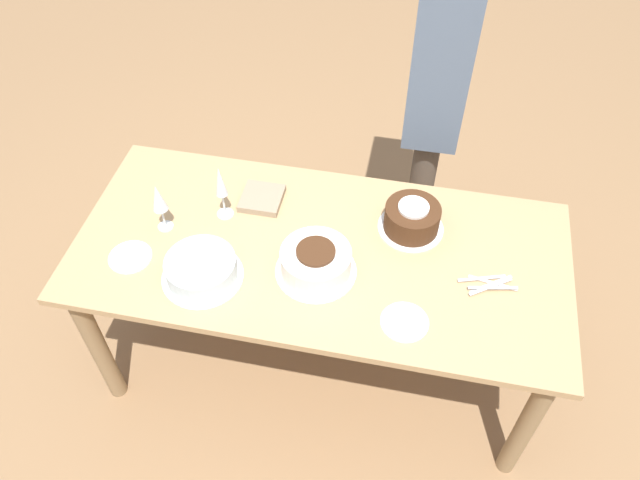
{
  "coord_description": "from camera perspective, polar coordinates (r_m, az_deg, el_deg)",
  "views": [
    {
      "loc": [
        -0.29,
        1.44,
        2.45
      ],
      "look_at": [
        0.0,
        0.0,
        0.79
      ],
      "focal_mm": 35.0,
      "sensor_mm": 36.0,
      "label": 1
    }
  ],
  "objects": [
    {
      "name": "wine_glass_far",
      "position": [
        2.29,
        -9.08,
        5.05
      ],
      "size": [
        0.06,
        0.06,
        0.23
      ],
      "color": "silver",
      "rests_on": "dining_table"
    },
    {
      "name": "cake_center_white",
      "position": [
        2.15,
        -0.38,
        -2.01
      ],
      "size": [
        0.29,
        0.29,
        0.11
      ],
      "color": "white",
      "rests_on": "dining_table"
    },
    {
      "name": "cake_back_decorated",
      "position": [
        2.18,
        -10.8,
        -2.65
      ],
      "size": [
        0.28,
        0.28,
        0.08
      ],
      "color": "white",
      "rests_on": "dining_table"
    },
    {
      "name": "person_cutting",
      "position": [
        2.62,
        10.72,
        13.99
      ],
      "size": [
        0.22,
        0.4,
        1.65
      ],
      "rotation": [
        0.0,
        0.0,
        1.58
      ],
      "color": "#4C4238",
      "rests_on": "ground_plane"
    },
    {
      "name": "napkin_stack",
      "position": [
        2.42,
        -5.33,
        3.81
      ],
      "size": [
        0.15,
        0.16,
        0.03
      ],
      "color": "gray",
      "rests_on": "dining_table"
    },
    {
      "name": "dessert_plate_left",
      "position": [
        2.07,
        7.73,
        -7.45
      ],
      "size": [
        0.16,
        0.16,
        0.01
      ],
      "color": "silver",
      "rests_on": "dining_table"
    },
    {
      "name": "dining_table",
      "position": [
        2.33,
        -0.0,
        -2.5
      ],
      "size": [
        1.79,
        0.82,
        0.74
      ],
      "color": "tan",
      "rests_on": "ground_plane"
    },
    {
      "name": "fork_pile",
      "position": [
        2.22,
        15.26,
        -3.9
      ],
      "size": [
        0.21,
        0.13,
        0.01
      ],
      "color": "silver",
      "rests_on": "dining_table"
    },
    {
      "name": "cake_front_chocolate",
      "position": [
        2.31,
        8.41,
        1.97
      ],
      "size": [
        0.24,
        0.24,
        0.12
      ],
      "color": "white",
      "rests_on": "dining_table"
    },
    {
      "name": "dessert_plate_right",
      "position": [
        2.32,
        -16.95,
        -1.5
      ],
      "size": [
        0.15,
        0.15,
        0.01
      ],
      "color": "silver",
      "rests_on": "dining_table"
    },
    {
      "name": "wine_glass_near",
      "position": [
        2.29,
        -14.56,
        3.63
      ],
      "size": [
        0.06,
        0.06,
        0.21
      ],
      "color": "silver",
      "rests_on": "dining_table"
    },
    {
      "name": "ground_plane",
      "position": [
        2.85,
        -0.0,
        -10.57
      ],
      "size": [
        12.0,
        12.0,
        0.0
      ],
      "primitive_type": "plane",
      "color": "#8E6B47"
    }
  ]
}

